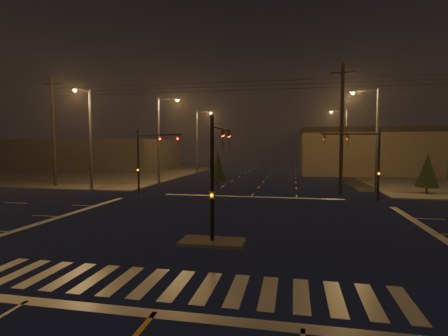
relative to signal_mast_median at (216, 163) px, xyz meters
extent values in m
plane|color=black|center=(0.00, 3.07, -3.75)|extent=(140.00, 140.00, 0.00)
cube|color=#403E39|center=(-30.00, 33.07, -3.69)|extent=(36.00, 36.00, 0.12)
cube|color=#403E39|center=(0.00, -0.93, -3.68)|extent=(3.00, 1.60, 0.15)
cube|color=beige|center=(0.00, -5.93, -3.75)|extent=(15.00, 2.60, 0.01)
cube|color=beige|center=(0.00, -7.93, -3.75)|extent=(16.00, 0.50, 0.01)
cube|color=beige|center=(0.00, 14.07, -3.75)|extent=(16.00, 0.50, 0.01)
cube|color=#3C3834|center=(-35.00, 45.07, -0.95)|extent=(30.00, 18.00, 5.60)
cylinder|color=black|center=(0.00, -0.93, -0.75)|extent=(0.18, 0.18, 6.00)
cylinder|color=black|center=(0.00, 1.32, 1.75)|extent=(0.12, 4.50, 0.12)
imported|color=#594707|center=(0.00, 3.35, 1.70)|extent=(0.16, 0.20, 1.00)
cube|color=#594707|center=(0.00, -0.93, -1.45)|extent=(0.25, 0.18, 0.35)
cylinder|color=black|center=(10.50, 13.57, -0.75)|extent=(0.18, 0.18, 6.00)
cylinder|color=black|center=(8.15, 12.72, 1.75)|extent=(4.74, 1.82, 0.12)
imported|color=#594707|center=(6.04, 11.95, 1.70)|extent=(0.24, 0.22, 1.00)
cube|color=#594707|center=(10.50, 13.57, -1.45)|extent=(0.25, 0.18, 0.35)
cylinder|color=black|center=(-10.50, 13.57, -0.75)|extent=(0.18, 0.18, 6.00)
cylinder|color=black|center=(-8.15, 12.72, 1.75)|extent=(4.74, 1.82, 0.12)
imported|color=#594707|center=(-6.04, 11.95, 1.70)|extent=(0.24, 0.22, 1.00)
cube|color=#594707|center=(-10.50, 13.57, -1.45)|extent=(0.25, 0.18, 0.35)
cylinder|color=#38383A|center=(-11.50, 21.07, 1.25)|extent=(0.24, 0.24, 10.00)
cylinder|color=#38383A|center=(-10.30, 21.07, 6.05)|extent=(2.40, 0.14, 0.14)
cube|color=#38383A|center=(-9.20, 21.07, 6.00)|extent=(0.70, 0.30, 0.18)
sphere|color=orange|center=(-9.20, 21.07, 5.87)|extent=(0.32, 0.32, 0.32)
cylinder|color=#38383A|center=(-11.50, 37.07, 1.25)|extent=(0.24, 0.24, 10.00)
cylinder|color=#38383A|center=(-10.30, 37.07, 6.05)|extent=(2.40, 0.14, 0.14)
cube|color=#38383A|center=(-9.20, 37.07, 6.00)|extent=(0.70, 0.30, 0.18)
sphere|color=orange|center=(-9.20, 37.07, 5.87)|extent=(0.32, 0.32, 0.32)
cylinder|color=#38383A|center=(11.50, 19.07, 1.25)|extent=(0.24, 0.24, 10.00)
cylinder|color=#38383A|center=(10.30, 19.07, 6.05)|extent=(2.40, 0.14, 0.14)
cube|color=#38383A|center=(9.20, 19.07, 6.00)|extent=(0.70, 0.30, 0.18)
sphere|color=orange|center=(9.20, 19.07, 5.87)|extent=(0.32, 0.32, 0.32)
cylinder|color=#38383A|center=(11.50, 39.07, 1.25)|extent=(0.24, 0.24, 10.00)
cylinder|color=#38383A|center=(10.30, 39.07, 6.05)|extent=(2.40, 0.14, 0.14)
cube|color=#38383A|center=(9.20, 39.07, 6.00)|extent=(0.70, 0.30, 0.18)
sphere|color=orange|center=(9.20, 39.07, 5.87)|extent=(0.32, 0.32, 0.32)
cylinder|color=#38383A|center=(-16.00, 14.57, 1.25)|extent=(0.24, 0.24, 10.00)
cylinder|color=#38383A|center=(-16.00, 13.37, 6.05)|extent=(0.14, 2.40, 0.14)
cube|color=#38383A|center=(-16.00, 12.27, 6.00)|extent=(0.30, 0.70, 0.18)
sphere|color=orange|center=(-16.00, 12.27, 5.87)|extent=(0.32, 0.32, 0.32)
cylinder|color=black|center=(-22.00, 17.07, 2.25)|extent=(0.32, 0.32, 12.00)
cube|color=black|center=(-22.00, 17.07, 7.45)|extent=(2.20, 0.12, 0.12)
cylinder|color=black|center=(8.00, 17.07, 2.25)|extent=(0.32, 0.32, 12.00)
cube|color=black|center=(8.00, 17.07, 7.45)|extent=(2.20, 0.12, 0.12)
cylinder|color=black|center=(15.93, 18.79, -3.40)|extent=(0.18, 0.18, 0.70)
cone|color=black|center=(15.93, 18.79, -1.50)|extent=(1.98, 1.98, 3.09)
cylinder|color=black|center=(-4.41, 20.39, -3.40)|extent=(0.18, 0.18, 0.70)
cone|color=black|center=(-4.41, 20.39, -1.44)|extent=(2.06, 2.06, 3.22)
camera|label=1|loc=(3.73, -16.68, 0.90)|focal=28.00mm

